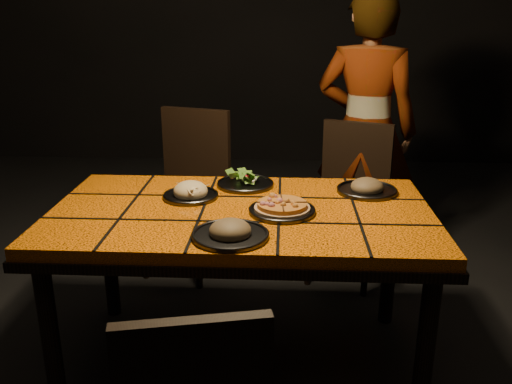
{
  "coord_description": "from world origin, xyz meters",
  "views": [
    {
      "loc": [
        0.18,
        -2.13,
        1.55
      ],
      "look_at": [
        0.06,
        0.02,
        0.82
      ],
      "focal_mm": 38.0,
      "sensor_mm": 36.0,
      "label": 1
    }
  ],
  "objects_px": {
    "plate_pasta": "(191,193)",
    "chair_far_left": "(189,180)",
    "dining_table": "(241,226)",
    "plate_pizza": "(282,209)",
    "chair_far_right": "(351,191)",
    "diner": "(366,131)"
  },
  "relations": [
    {
      "from": "plate_pasta",
      "to": "chair_far_left",
      "type": "bearing_deg",
      "value": 100.62
    },
    {
      "from": "dining_table",
      "to": "plate_pizza",
      "type": "xyz_separation_m",
      "value": [
        0.17,
        -0.04,
        0.1
      ]
    },
    {
      "from": "chair_far_right",
      "to": "diner",
      "type": "xyz_separation_m",
      "value": [
        0.1,
        0.23,
        0.32
      ]
    },
    {
      "from": "chair_far_left",
      "to": "dining_table",
      "type": "bearing_deg",
      "value": -50.96
    },
    {
      "from": "diner",
      "to": "dining_table",
      "type": "bearing_deg",
      "value": 77.07
    },
    {
      "from": "plate_pizza",
      "to": "chair_far_left",
      "type": "bearing_deg",
      "value": 119.19
    },
    {
      "from": "chair_far_left",
      "to": "plate_pizza",
      "type": "height_order",
      "value": "chair_far_left"
    },
    {
      "from": "dining_table",
      "to": "chair_far_left",
      "type": "distance_m",
      "value": 1.06
    },
    {
      "from": "dining_table",
      "to": "chair_far_left",
      "type": "height_order",
      "value": "chair_far_left"
    },
    {
      "from": "dining_table",
      "to": "chair_far_right",
      "type": "bearing_deg",
      "value": 58.03
    },
    {
      "from": "dining_table",
      "to": "chair_far_right",
      "type": "distance_m",
      "value": 1.1
    },
    {
      "from": "chair_far_left",
      "to": "diner",
      "type": "distance_m",
      "value": 1.12
    },
    {
      "from": "dining_table",
      "to": "plate_pasta",
      "type": "relative_size",
      "value": 6.56
    },
    {
      "from": "chair_far_right",
      "to": "plate_pizza",
      "type": "bearing_deg",
      "value": -91.89
    },
    {
      "from": "chair_far_left",
      "to": "plate_pizza",
      "type": "relative_size",
      "value": 3.52
    },
    {
      "from": "dining_table",
      "to": "plate_pasta",
      "type": "distance_m",
      "value": 0.29
    },
    {
      "from": "chair_far_right",
      "to": "diner",
      "type": "bearing_deg",
      "value": 87.37
    },
    {
      "from": "dining_table",
      "to": "chair_far_right",
      "type": "relative_size",
      "value": 1.76
    },
    {
      "from": "chair_far_right",
      "to": "dining_table",
      "type": "bearing_deg",
      "value": -101.1
    },
    {
      "from": "chair_far_left",
      "to": "diner",
      "type": "xyz_separation_m",
      "value": [
        1.07,
        0.17,
        0.28
      ]
    },
    {
      "from": "chair_far_left",
      "to": "plate_pizza",
      "type": "xyz_separation_m",
      "value": [
        0.57,
        -1.02,
        0.21
      ]
    },
    {
      "from": "chair_far_left",
      "to": "chair_far_right",
      "type": "bearing_deg",
      "value": 13.66
    }
  ]
}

